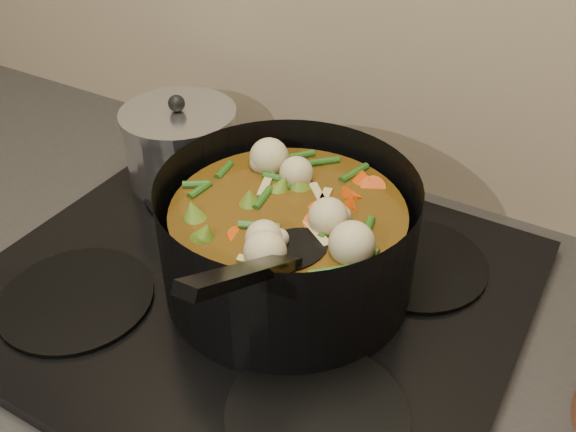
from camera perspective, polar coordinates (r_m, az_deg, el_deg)
The scene contains 3 objects.
stovetop at distance 0.79m, azimuth -3.28°, elevation -6.34°, with size 0.62×0.54×0.03m.
stockpot at distance 0.74m, azimuth 0.01°, elevation -2.13°, with size 0.33×0.41×0.22m.
saucepan at distance 0.95m, azimuth -9.47°, elevation 6.22°, with size 0.17×0.17×0.14m.
Camera 1 is at (0.33, 1.45, 1.46)m, focal length 40.00 mm.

